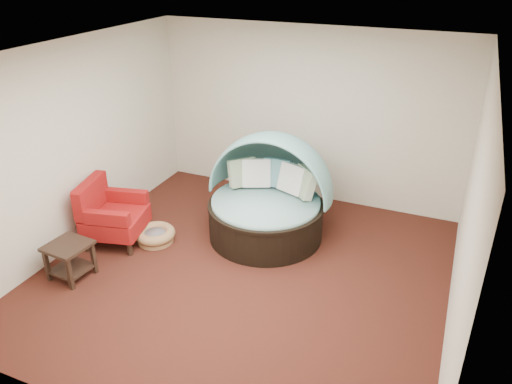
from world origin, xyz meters
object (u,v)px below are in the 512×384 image
at_px(side_table, 69,256).
at_px(red_armchair, 111,214).
at_px(pet_basket, 155,235).
at_px(canopy_daybed, 268,190).

bearing_deg(side_table, red_armchair, 93.61).
distance_m(pet_basket, red_armchair, 0.69).
distance_m(canopy_daybed, red_armchair, 2.25).
bearing_deg(side_table, pet_basket, 65.96).
height_order(pet_basket, side_table, side_table).
height_order(canopy_daybed, side_table, canopy_daybed).
relative_size(canopy_daybed, pet_basket, 2.36).
relative_size(pet_basket, side_table, 1.42).
bearing_deg(canopy_daybed, pet_basket, -150.35).
distance_m(canopy_daybed, side_table, 2.79).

